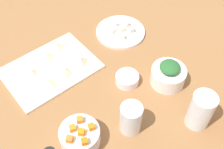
# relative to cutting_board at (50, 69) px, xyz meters

# --- Properties ---
(tabletop) EXTENTS (1.90, 1.90, 0.03)m
(tabletop) POSITION_rel_cutting_board_xyz_m (-0.14, 0.19, -0.02)
(tabletop) COLOR olive
(tabletop) RESTS_ON ground
(cutting_board) EXTENTS (0.33, 0.24, 0.01)m
(cutting_board) POSITION_rel_cutting_board_xyz_m (0.00, 0.00, 0.00)
(cutting_board) COLOR silver
(cutting_board) RESTS_ON tabletop
(plate_tofu) EXTENTS (0.20, 0.20, 0.01)m
(plate_tofu) POSITION_rel_cutting_board_xyz_m (-0.34, 0.01, 0.00)
(plate_tofu) COLOR white
(plate_tofu) RESTS_ON tabletop
(bowl_greens) EXTENTS (0.12, 0.12, 0.06)m
(bowl_greens) POSITION_rel_cutting_board_xyz_m (-0.30, 0.31, 0.03)
(bowl_greens) COLOR white
(bowl_greens) RESTS_ON tabletop
(bowl_carrots) EXTENTS (0.12, 0.12, 0.06)m
(bowl_carrots) POSITION_rel_cutting_board_xyz_m (0.08, 0.31, 0.03)
(bowl_carrots) COLOR white
(bowl_carrots) RESTS_ON tabletop
(bowl_small_side) EXTENTS (0.08, 0.08, 0.03)m
(bowl_small_side) POSITION_rel_cutting_board_xyz_m (-0.18, 0.22, 0.01)
(bowl_small_side) COLOR white
(bowl_small_side) RESTS_ON tabletop
(drinking_glass_0) EXTENTS (0.07, 0.07, 0.11)m
(drinking_glass_0) POSITION_rel_cutting_board_xyz_m (-0.07, 0.37, 0.05)
(drinking_glass_0) COLOR white
(drinking_glass_0) RESTS_ON tabletop
(drinking_glass_1) EXTENTS (0.08, 0.08, 0.13)m
(drinking_glass_1) POSITION_rel_cutting_board_xyz_m (-0.25, 0.49, 0.06)
(drinking_glass_1) COLOR white
(drinking_glass_1) RESTS_ON tabletop
(carrot_cube_0) EXTENTS (0.02, 0.02, 0.02)m
(carrot_cube_0) POSITION_rel_cutting_board_xyz_m (0.09, 0.29, 0.07)
(carrot_cube_0) COLOR orange
(carrot_cube_0) RESTS_ON bowl_carrots
(carrot_cube_1) EXTENTS (0.02, 0.02, 0.02)m
(carrot_cube_1) POSITION_rel_cutting_board_xyz_m (0.04, 0.33, 0.07)
(carrot_cube_1) COLOR orange
(carrot_cube_1) RESTS_ON bowl_carrots
(carrot_cube_2) EXTENTS (0.03, 0.03, 0.02)m
(carrot_cube_2) POSITION_rel_cutting_board_xyz_m (0.08, 0.32, 0.07)
(carrot_cube_2) COLOR orange
(carrot_cube_2) RESTS_ON bowl_carrots
(carrot_cube_3) EXTENTS (0.02, 0.02, 0.02)m
(carrot_cube_3) POSITION_rel_cutting_board_xyz_m (0.09, 0.35, 0.07)
(carrot_cube_3) COLOR orange
(carrot_cube_3) RESTS_ON bowl_carrots
(carrot_cube_4) EXTENTS (0.02, 0.02, 0.02)m
(carrot_cube_4) POSITION_rel_cutting_board_xyz_m (0.06, 0.28, 0.07)
(carrot_cube_4) COLOR orange
(carrot_cube_4) RESTS_ON bowl_carrots
(carrot_cube_5) EXTENTS (0.03, 0.03, 0.02)m
(carrot_cube_5) POSITION_rel_cutting_board_xyz_m (0.12, 0.32, 0.07)
(carrot_cube_5) COLOR orange
(carrot_cube_5) RESTS_ON bowl_carrots
(chopped_greens_mound) EXTENTS (0.10, 0.10, 0.03)m
(chopped_greens_mound) POSITION_rel_cutting_board_xyz_m (-0.30, 0.31, 0.07)
(chopped_greens_mound) COLOR #2A642F
(chopped_greens_mound) RESTS_ON bowl_greens
(tofu_cube_0) EXTENTS (0.03, 0.03, 0.02)m
(tofu_cube_0) POSITION_rel_cutting_board_xyz_m (-0.30, -0.01, 0.02)
(tofu_cube_0) COLOR white
(tofu_cube_0) RESTS_ON plate_tofu
(tofu_cube_1) EXTENTS (0.03, 0.03, 0.02)m
(tofu_cube_1) POSITION_rel_cutting_board_xyz_m (-0.34, -0.03, 0.02)
(tofu_cube_1) COLOR white
(tofu_cube_1) RESTS_ON plate_tofu
(tofu_cube_2) EXTENTS (0.02, 0.02, 0.02)m
(tofu_cube_2) POSITION_rel_cutting_board_xyz_m (-0.34, 0.01, 0.02)
(tofu_cube_2) COLOR #F5F4CD
(tofu_cube_2) RESTS_ON plate_tofu
(tofu_cube_3) EXTENTS (0.02, 0.02, 0.02)m
(tofu_cube_3) POSITION_rel_cutting_board_xyz_m (-0.37, 0.04, 0.02)
(tofu_cube_3) COLOR silver
(tofu_cube_3) RESTS_ON plate_tofu
(tofu_cube_4) EXTENTS (0.03, 0.03, 0.02)m
(tofu_cube_4) POSITION_rel_cutting_board_xyz_m (-0.31, 0.05, 0.02)
(tofu_cube_4) COLOR white
(tofu_cube_4) RESTS_ON plate_tofu
(tofu_cube_5) EXTENTS (0.03, 0.03, 0.02)m
(tofu_cube_5) POSITION_rel_cutting_board_xyz_m (-0.38, 0.00, 0.02)
(tofu_cube_5) COLOR white
(tofu_cube_5) RESTS_ON plate_tofu
(dumpling_0) EXTENTS (0.04, 0.05, 0.02)m
(dumpling_0) POSITION_rel_cutting_board_xyz_m (0.07, -0.02, 0.02)
(dumpling_0) COLOR beige
(dumpling_0) RESTS_ON cutting_board
(dumpling_1) EXTENTS (0.06, 0.07, 0.03)m
(dumpling_1) POSITION_rel_cutting_board_xyz_m (-0.02, -0.05, 0.02)
(dumpling_1) COLOR beige
(dumpling_1) RESTS_ON cutting_board
(dumpling_2) EXTENTS (0.07, 0.06, 0.03)m
(dumpling_2) POSITION_rel_cutting_board_xyz_m (-0.08, -0.08, 0.02)
(dumpling_2) COLOR beige
(dumpling_2) RESTS_ON cutting_board
(dumpling_3) EXTENTS (0.06, 0.06, 0.02)m
(dumpling_3) POSITION_rel_cutting_board_xyz_m (0.04, 0.06, 0.02)
(dumpling_3) COLOR beige
(dumpling_3) RESTS_ON cutting_board
(dumpling_4) EXTENTS (0.05, 0.06, 0.02)m
(dumpling_4) POSITION_rel_cutting_board_xyz_m (-0.03, 0.06, 0.02)
(dumpling_4) COLOR beige
(dumpling_4) RESTS_ON cutting_board
(dumpling_5) EXTENTS (0.06, 0.06, 0.03)m
(dumpling_5) POSITION_rel_cutting_board_xyz_m (-0.10, 0.05, 0.02)
(dumpling_5) COLOR beige
(dumpling_5) RESTS_ON cutting_board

